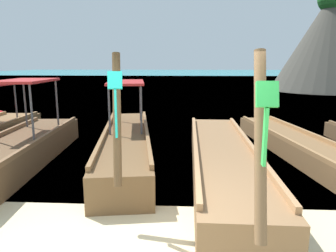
% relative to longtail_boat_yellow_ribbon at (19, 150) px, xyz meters
% --- Properties ---
extents(sea_water, '(120.00, 120.00, 0.00)m').
position_rel_longtail_boat_yellow_ribbon_xyz_m(sea_water, '(3.54, 58.02, -0.37)').
color(sea_water, teal).
rests_on(sea_water, ground).
extents(longtail_boat_yellow_ribbon, '(1.69, 6.22, 2.63)m').
position_rel_longtail_boat_yellow_ribbon_xyz_m(longtail_boat_yellow_ribbon, '(0.00, 0.00, 0.00)').
color(longtail_boat_yellow_ribbon, brown).
rests_on(longtail_boat_yellow_ribbon, ground).
extents(longtail_boat_turquoise_ribbon, '(2.09, 6.79, 2.55)m').
position_rel_longtail_boat_yellow_ribbon_xyz_m(longtail_boat_turquoise_ribbon, '(2.43, 0.78, 0.01)').
color(longtail_boat_turquoise_ribbon, brown).
rests_on(longtail_boat_turquoise_ribbon, ground).
extents(longtail_boat_green_ribbon, '(1.30, 7.00, 2.53)m').
position_rel_longtail_boat_yellow_ribbon_xyz_m(longtail_boat_green_ribbon, '(4.73, -0.45, -0.03)').
color(longtail_boat_green_ribbon, olive).
rests_on(longtail_boat_green_ribbon, ground).
extents(longtail_boat_blue_ribbon, '(1.93, 6.88, 2.55)m').
position_rel_longtail_boat_yellow_ribbon_xyz_m(longtail_boat_blue_ribbon, '(6.88, 1.19, -0.11)').
color(longtail_boat_blue_ribbon, brown).
rests_on(longtail_boat_blue_ribbon, ground).
extents(karst_rock, '(9.90, 9.58, 9.18)m').
position_rel_longtail_boat_yellow_ribbon_xyz_m(karst_rock, '(16.63, 22.10, 3.81)').
color(karst_rock, '#47443D').
rests_on(karst_rock, ground).
extents(mooring_buoy_near, '(0.41, 0.41, 0.41)m').
position_rel_longtail_boat_yellow_ribbon_xyz_m(mooring_buoy_near, '(-4.03, 5.87, -0.16)').
color(mooring_buoy_near, red).
rests_on(mooring_buoy_near, sea_water).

